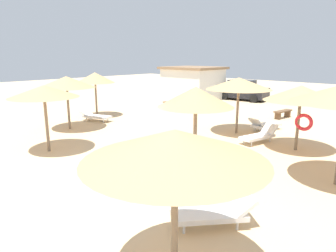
% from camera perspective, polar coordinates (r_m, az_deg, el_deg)
% --- Properties ---
extents(ground_plane, '(80.00, 80.00, 0.00)m').
position_cam_1_polar(ground_plane, '(9.93, -12.13, -9.64)').
color(ground_plane, '#DBBA8C').
extents(parasol_0, '(2.88, 2.88, 2.64)m').
position_cam_1_polar(parasol_0, '(13.15, 23.65, 5.55)').
color(parasol_0, '#75604C').
rests_on(parasol_0, ground).
extents(parasol_1, '(2.90, 2.90, 2.75)m').
position_cam_1_polar(parasol_1, '(16.52, -18.49, 7.80)').
color(parasol_1, '#75604C').
rests_on(parasol_1, ground).
extents(parasol_2, '(3.16, 3.16, 2.75)m').
position_cam_1_polar(parasol_2, '(15.19, 13.12, 7.74)').
color(parasol_2, '#75604C').
rests_on(parasol_2, ground).
extents(parasol_5, '(2.94, 2.94, 2.69)m').
position_cam_1_polar(parasol_5, '(4.68, 1.30, -3.77)').
color(parasol_5, '#75604C').
rests_on(parasol_5, ground).
extents(parasol_7, '(2.38, 2.38, 2.85)m').
position_cam_1_polar(parasol_7, '(9.50, 5.23, 5.39)').
color(parasol_7, '#75604C').
rests_on(parasol_7, ground).
extents(parasol_8, '(2.41, 2.41, 2.76)m').
position_cam_1_polar(parasol_8, '(19.62, -13.51, 8.77)').
color(parasol_8, '#75604C').
rests_on(parasol_8, ground).
extents(parasol_9, '(2.68, 2.68, 2.66)m').
position_cam_1_polar(parasol_9, '(12.82, -22.24, 5.98)').
color(parasol_9, '#75604C').
rests_on(parasol_9, ground).
extents(lounger_0, '(1.05, 1.97, 0.76)m').
position_cam_1_polar(lounger_0, '(14.10, 16.73, -1.71)').
color(lounger_0, white).
rests_on(lounger_0, ground).
extents(lounger_1, '(2.01, 1.24, 0.64)m').
position_cam_1_polar(lounger_1, '(18.44, -13.48, 1.86)').
color(lounger_1, white).
rests_on(lounger_1, ground).
extents(lounger_2, '(1.08, 1.99, 0.72)m').
position_cam_1_polar(lounger_2, '(16.42, 17.60, 0.27)').
color(lounger_2, white).
rests_on(lounger_2, ground).
extents(lounger_5, '(1.70, 1.86, 0.72)m').
position_cam_1_polar(lounger_5, '(7.23, 8.74, -15.79)').
color(lounger_5, white).
rests_on(lounger_5, ground).
extents(bench_0, '(0.63, 1.54, 0.49)m').
position_cam_1_polar(bench_0, '(22.68, 0.82, 4.36)').
color(bench_0, brown).
rests_on(bench_0, ground).
extents(bench_1, '(0.59, 1.54, 0.49)m').
position_cam_1_polar(bench_1, '(20.03, 20.71, 2.35)').
color(bench_1, brown).
rests_on(bench_1, ground).
extents(bench_2, '(0.68, 1.55, 0.49)m').
position_cam_1_polar(bench_2, '(22.22, 8.50, 4.04)').
color(bench_2, brown).
rests_on(bench_2, ground).
extents(parked_car, '(4.10, 2.19, 1.72)m').
position_cam_1_polar(parked_car, '(27.24, 13.90, 6.47)').
color(parked_car, black).
rests_on(parked_car, ground).
extents(beach_cabana, '(4.76, 4.16, 2.82)m').
position_cam_1_polar(beach_cabana, '(27.13, 4.67, 8.06)').
color(beach_cabana, white).
rests_on(beach_cabana, ground).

